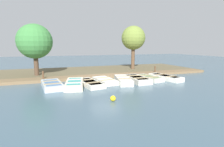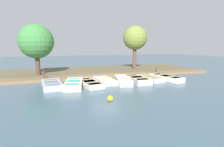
% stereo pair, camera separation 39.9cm
% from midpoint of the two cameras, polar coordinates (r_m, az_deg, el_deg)
% --- Properties ---
extents(ground_plane, '(80.00, 80.00, 0.00)m').
position_cam_midpoint_polar(ground_plane, '(14.79, -2.90, -2.23)').
color(ground_plane, '#425B6B').
extents(shore_bank, '(8.00, 24.00, 0.18)m').
position_cam_midpoint_polar(shore_bank, '(19.55, -7.16, 0.73)').
color(shore_bank, brown).
rests_on(shore_bank, ground_plane).
extents(dock_walkway, '(1.48, 22.92, 0.23)m').
position_cam_midpoint_polar(dock_walkway, '(16.04, -4.30, -0.93)').
color(dock_walkway, brown).
rests_on(dock_walkway, ground_plane).
extents(rowboat_0, '(3.04, 1.53, 0.39)m').
position_cam_midpoint_polar(rowboat_0, '(12.96, -19.85, -3.49)').
color(rowboat_0, '#B2BCC1').
rests_on(rowboat_0, ground_plane).
extents(rowboat_1, '(3.36, 1.74, 0.43)m').
position_cam_midpoint_polar(rowboat_1, '(12.76, -13.02, -3.28)').
color(rowboat_1, beige).
rests_on(rowboat_1, ground_plane).
extents(rowboat_2, '(3.26, 1.64, 0.34)m').
position_cam_midpoint_polar(rowboat_2, '(12.98, -8.10, -3.13)').
color(rowboat_2, beige).
rests_on(rowboat_2, ground_plane).
extents(rowboat_3, '(2.81, 1.48, 0.35)m').
position_cam_midpoint_polar(rowboat_3, '(13.76, -3.14, -2.35)').
color(rowboat_3, beige).
rests_on(rowboat_3, ground_plane).
extents(rowboat_4, '(3.18, 1.58, 0.44)m').
position_cam_midpoint_polar(rowboat_4, '(13.78, 2.83, -2.12)').
color(rowboat_4, beige).
rests_on(rowboat_4, ground_plane).
extents(rowboat_5, '(3.00, 1.28, 0.42)m').
position_cam_midpoint_polar(rowboat_5, '(14.30, 7.33, -1.82)').
color(rowboat_5, beige).
rests_on(rowboat_5, ground_plane).
extents(rowboat_6, '(2.80, 1.40, 0.36)m').
position_cam_midpoint_polar(rowboat_6, '(15.18, 11.21, -1.43)').
color(rowboat_6, beige).
rests_on(rowboat_6, ground_plane).
extents(rowboat_7, '(3.24, 1.64, 0.40)m').
position_cam_midpoint_polar(rowboat_7, '(15.67, 16.31, -1.21)').
color(rowboat_7, silver).
rests_on(rowboat_7, ground_plane).
extents(mooring_post_near, '(0.15, 0.15, 0.87)m').
position_cam_midpoint_polar(mooring_post_near, '(15.42, -22.25, -0.77)').
color(mooring_post_near, brown).
rests_on(mooring_post_near, ground_plane).
extents(mooring_post_far, '(0.15, 0.15, 0.87)m').
position_cam_midpoint_polar(mooring_post_far, '(18.32, 13.26, 1.11)').
color(mooring_post_far, brown).
rests_on(mooring_post_far, ground_plane).
extents(buoy, '(0.30, 0.30, 0.30)m').
position_cam_midpoint_polar(buoy, '(9.25, -0.92, -8.13)').
color(buoy, yellow).
rests_on(buoy, ground_plane).
extents(park_tree_far_left, '(3.12, 3.12, 4.84)m').
position_cam_midpoint_polar(park_tree_far_left, '(17.49, -24.54, 9.44)').
color(park_tree_far_left, '#4C3828').
rests_on(park_tree_far_left, ground_plane).
extents(park_tree_left, '(2.75, 2.75, 5.17)m').
position_cam_midpoint_polar(park_tree_left, '(20.71, 6.41, 11.34)').
color(park_tree_left, brown).
rests_on(park_tree_left, ground_plane).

